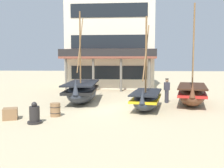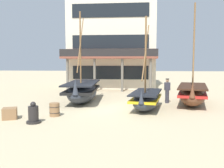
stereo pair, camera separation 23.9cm
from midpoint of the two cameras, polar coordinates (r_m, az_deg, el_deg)
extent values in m
plane|color=tan|center=(14.81, 0.11, -5.75)|extent=(120.00, 120.00, 0.00)
ellipsoid|color=#2D333D|center=(14.58, 8.49, -3.86)|extent=(2.17, 4.11, 1.07)
cube|color=gold|center=(14.56, 8.50, -3.33)|extent=(2.15, 3.96, 0.13)
cube|color=black|center=(14.51, 8.52, -1.93)|extent=(2.20, 4.05, 0.08)
cone|color=#2D333D|center=(12.67, 7.44, -3.01)|extent=(0.34, 0.34, 0.75)
cylinder|color=brown|center=(13.91, 8.38, 6.14)|extent=(0.10, 0.10, 4.61)
cylinder|color=brown|center=(13.92, 8.40, 7.65)|extent=(0.53, 2.48, 3.25)
cube|color=brown|center=(14.81, 8.65, -2.25)|extent=(1.41, 0.41, 0.06)
ellipsoid|color=#2D333D|center=(17.27, -6.54, -1.85)|extent=(2.21, 5.63, 1.40)
cube|color=black|center=(17.25, -6.54, -1.28)|extent=(2.21, 5.41, 0.17)
cube|color=black|center=(17.20, -6.56, 0.28)|extent=(2.26, 5.52, 0.10)
cone|color=#2D333D|center=(14.59, -8.14, -0.68)|extent=(0.40, 0.40, 0.98)
cylinder|color=brown|center=(16.47, -7.01, 7.75)|extent=(0.10, 0.10, 5.15)
cylinder|color=brown|center=(16.50, -7.03, 9.41)|extent=(0.21, 2.76, 3.81)
cube|color=brown|center=(17.62, -6.35, -0.10)|extent=(1.83, 0.26, 0.06)
ellipsoid|color=brown|center=(16.89, 18.75, -2.46)|extent=(2.74, 5.12, 1.29)
cube|color=red|center=(16.87, 18.77, -1.92)|extent=(2.71, 4.94, 0.15)
cube|color=#351E13|center=(16.82, 18.81, -0.47)|extent=(2.77, 5.04, 0.09)
cone|color=brown|center=(14.50, 18.82, -1.39)|extent=(0.40, 0.40, 0.90)
cylinder|color=brown|center=(16.16, 19.07, 7.97)|extent=(0.10, 0.10, 5.55)
cylinder|color=brown|center=(16.20, 19.13, 9.97)|extent=(0.46, 1.66, 4.74)
cube|color=brown|center=(17.20, 18.80, -0.82)|extent=(1.56, 0.52, 0.06)
cylinder|color=#33333D|center=(17.12, 13.21, -2.91)|extent=(0.26, 0.26, 0.88)
cube|color=#383842|center=(17.04, 13.26, -0.54)|extent=(0.41, 0.31, 0.54)
sphere|color=#A87A56|center=(17.00, 13.28, 0.77)|extent=(0.22, 0.22, 0.22)
cylinder|color=#2D2823|center=(16.99, 13.29, 1.17)|extent=(0.24, 0.24, 0.05)
cylinder|color=black|center=(11.89, -17.38, -8.51)|extent=(0.66, 0.66, 0.10)
cylinder|color=black|center=(11.80, -17.43, -6.64)|extent=(0.46, 0.46, 0.69)
sphere|color=black|center=(11.72, -17.49, -4.59)|extent=(0.26, 0.26, 0.26)
cylinder|color=olive|center=(12.99, -12.83, -5.88)|extent=(0.52, 0.52, 0.70)
torus|color=black|center=(12.97, -12.84, -5.21)|extent=(0.56, 0.56, 0.03)
torus|color=black|center=(13.02, -12.81, -6.54)|extent=(0.56, 0.56, 0.03)
cube|color=olive|center=(13.06, -22.42, -6.42)|extent=(0.86, 0.86, 0.55)
cube|color=beige|center=(28.14, 0.46, 9.06)|extent=(9.28, 6.30, 9.39)
cube|color=brown|center=(28.87, 0.47, 18.70)|extent=(9.65, 6.55, 0.30)
cube|color=black|center=(24.93, -0.15, 2.71)|extent=(7.79, 0.06, 1.38)
cube|color=black|center=(24.99, -0.15, 9.90)|extent=(7.79, 0.06, 1.38)
cube|color=black|center=(25.43, -0.15, 16.95)|extent=(7.79, 0.06, 1.38)
cube|color=brown|center=(23.84, -0.39, 6.22)|extent=(9.28, 2.21, 0.20)
cylinder|color=#666056|center=(23.84, -10.13, 2.13)|extent=(0.24, 0.24, 3.13)
cylinder|color=#666056|center=(23.28, -3.82, 2.13)|extent=(0.24, 0.24, 3.13)
cylinder|color=#666056|center=(23.01, 2.72, 2.10)|extent=(0.24, 0.24, 3.13)
cylinder|color=#666056|center=(23.05, 9.32, 2.04)|extent=(0.24, 0.24, 3.13)
cube|color=black|center=(22.80, -0.65, 7.39)|extent=(9.28, 0.08, 0.70)
camera|label=1|loc=(0.12, -89.56, 0.04)|focal=38.91mm
camera|label=2|loc=(0.12, 90.44, -0.04)|focal=38.91mm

